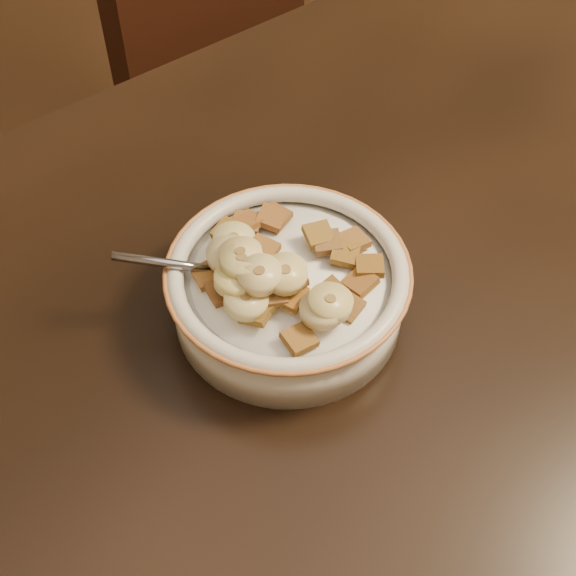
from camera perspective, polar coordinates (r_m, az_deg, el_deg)
chair at (r=1.24m, az=-0.26°, el=9.20°), size 0.44×0.44×0.84m
cereal_bowl at (r=0.60m, az=0.00°, el=-0.56°), size 0.17×0.17×0.04m
milk at (r=0.58m, az=0.00°, el=0.70°), size 0.14×0.14×0.00m
spoon at (r=0.58m, az=-2.71°, el=1.00°), size 0.05×0.05×0.01m
cereal_square_0 at (r=0.56m, az=0.17°, el=-0.51°), size 0.03×0.03×0.01m
cereal_square_1 at (r=0.61m, az=-1.19°, el=5.02°), size 0.03×0.03×0.01m
cereal_square_2 at (r=0.57m, az=-4.67°, el=-0.23°), size 0.02×0.02×0.01m
cereal_square_3 at (r=0.61m, az=-3.03°, el=4.69°), size 0.02×0.02×0.01m
cereal_square_4 at (r=0.57m, az=-2.63°, el=1.47°), size 0.03×0.03×0.01m
cereal_square_5 at (r=0.62m, az=-0.92°, el=5.08°), size 0.03×0.03×0.01m
cereal_square_6 at (r=0.58m, az=-5.71°, el=0.96°), size 0.02×0.02×0.01m
cereal_square_7 at (r=0.55m, az=-1.18°, el=-0.40°), size 0.03×0.03×0.01m
cereal_square_8 at (r=0.56m, az=3.09°, el=-0.41°), size 0.02×0.02×0.01m
cereal_square_9 at (r=0.58m, az=5.84°, el=1.57°), size 0.03×0.03×0.01m
cereal_square_10 at (r=0.61m, az=-4.25°, el=4.05°), size 0.03×0.03×0.01m
cereal_square_11 at (r=0.58m, az=5.16°, el=0.43°), size 0.02×0.02×0.01m
cereal_square_12 at (r=0.59m, az=2.81°, el=3.28°), size 0.03×0.03×0.01m
cereal_square_13 at (r=0.60m, az=2.19°, el=3.82°), size 0.03×0.03×0.01m
cereal_square_14 at (r=0.58m, az=-4.39°, el=1.21°), size 0.03×0.03×0.01m
cereal_square_15 at (r=0.56m, az=4.22°, el=-1.32°), size 0.03×0.03×0.01m
cereal_square_16 at (r=0.58m, az=-2.72°, el=2.70°), size 0.03×0.03×0.01m
cereal_square_17 at (r=0.56m, az=-1.45°, el=0.13°), size 0.03×0.03×0.01m
cereal_square_18 at (r=0.61m, az=-2.98°, el=4.65°), size 0.03×0.03×0.01m
cereal_square_19 at (r=0.58m, az=-1.83°, el=2.71°), size 0.03×0.03×0.01m
cereal_square_20 at (r=0.56m, az=-1.77°, el=-1.03°), size 0.02×0.02×0.01m
cereal_square_21 at (r=0.54m, az=0.81°, el=-3.64°), size 0.02×0.02×0.01m
cereal_square_22 at (r=0.55m, az=-2.28°, el=-1.75°), size 0.03×0.03×0.01m
cereal_square_23 at (r=0.60m, az=4.66°, el=3.39°), size 0.02×0.02×0.01m
cereal_square_24 at (r=0.59m, az=-3.80°, el=2.77°), size 0.03×0.03×0.01m
cereal_square_25 at (r=0.59m, az=4.09°, el=2.48°), size 0.03×0.03×0.01m
cereal_square_26 at (r=0.56m, az=0.11°, el=0.55°), size 0.02×0.02×0.01m
banana_slice_0 at (r=0.55m, az=-0.19°, el=1.01°), size 0.04×0.04×0.01m
banana_slice_1 at (r=0.57m, az=-4.28°, el=2.41°), size 0.03×0.03×0.01m
banana_slice_2 at (r=0.56m, az=-3.40°, el=2.32°), size 0.04×0.04×0.01m
banana_slice_3 at (r=0.55m, az=2.45°, el=-1.53°), size 0.03×0.03×0.01m
banana_slice_4 at (r=0.54m, az=3.03°, el=-1.07°), size 0.04×0.04×0.01m
banana_slice_5 at (r=0.56m, az=-3.29°, el=1.86°), size 0.04×0.04×0.01m
banana_slice_6 at (r=0.58m, az=-3.85°, el=3.35°), size 0.04×0.04×0.01m
banana_slice_7 at (r=0.55m, az=-3.71°, el=0.60°), size 0.04×0.04×0.02m
banana_slice_8 at (r=0.55m, az=-2.03°, el=0.93°), size 0.03×0.03×0.01m
banana_slice_9 at (r=0.55m, az=-2.99°, el=-0.89°), size 0.03×0.03×0.01m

